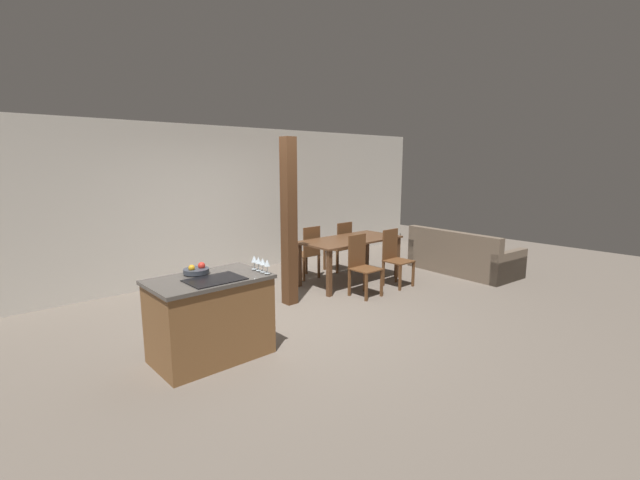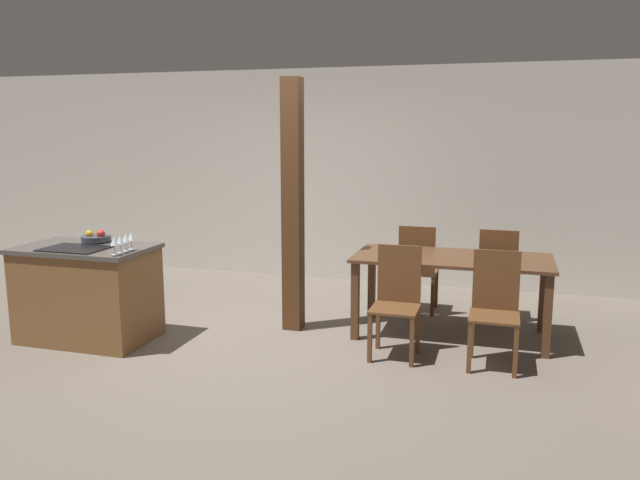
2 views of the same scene
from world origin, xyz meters
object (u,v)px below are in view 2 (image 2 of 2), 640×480
object	(u,v)px
dining_chair_near_left	(397,300)
dining_chair_near_right	(495,307)
fruit_bowl	(96,238)
timber_post	(293,207)
dining_chair_far_right	(497,273)
wine_glass_far	(126,238)
dining_chair_far_left	(418,268)
wine_glass_near	(114,242)
dining_table	(452,267)
kitchen_island	(88,293)
wine_glass_end	(131,237)
wine_glass_middle	(120,240)

from	to	relation	value
dining_chair_near_left	dining_chair_near_right	xyz separation A→B (m)	(0.82, 0.00, 0.00)
fruit_bowl	dining_chair_near_left	world-z (taller)	fruit_bowl
dining_chair_near_right	timber_post	size ratio (longest dim) A/B	0.39
dining_chair_near_left	dining_chair_far_right	bearing A→B (deg)	58.12
timber_post	wine_glass_far	bearing A→B (deg)	-140.26
dining_chair_far_left	timber_post	distance (m)	1.57
wine_glass_far	dining_chair_far_right	size ratio (longest dim) A/B	0.16
wine_glass_near	timber_post	distance (m)	1.67
dining_chair_near_right	dining_table	bearing A→B (deg)	121.88
dining_chair_near_right	dining_chair_far_left	xyz separation A→B (m)	(-0.82, 1.31, 0.00)
kitchen_island	dining_chair_far_left	size ratio (longest dim) A/B	1.27
wine_glass_end	dining_chair_far_left	size ratio (longest dim) A/B	0.16
wine_glass_near	dining_table	xyz separation A→B (m)	(2.69, 1.38, -0.35)
kitchen_island	wine_glass_end	world-z (taller)	wine_glass_end
wine_glass_near	dining_chair_far_right	xyz separation A→B (m)	(3.10, 2.04, -0.52)
dining_table	wine_glass_far	bearing A→B (deg)	-155.75
kitchen_island	dining_chair_near_left	world-z (taller)	dining_chair_near_left
dining_chair_far_left	dining_chair_near_right	bearing A→B (deg)	121.88
wine_glass_near	dining_chair_far_right	size ratio (longest dim) A/B	0.16
wine_glass_end	dining_chair_near_right	bearing A→B (deg)	8.67
wine_glass_middle	timber_post	size ratio (longest dim) A/B	0.06
wine_glass_middle	dining_chair_near_right	bearing A→B (deg)	11.65
dining_chair_near_left	timber_post	xyz separation A→B (m)	(-1.09, 0.43, 0.72)
dining_table	timber_post	world-z (taller)	timber_post
wine_glass_near	dining_chair_far_left	world-z (taller)	wine_glass_near
wine_glass_end	timber_post	distance (m)	1.51
kitchen_island	wine_glass_middle	xyz separation A→B (m)	(0.53, -0.22, 0.56)
kitchen_island	wine_glass_near	world-z (taller)	wine_glass_near
wine_glass_far	dining_chair_far_right	xyz separation A→B (m)	(3.10, 1.87, -0.52)
wine_glass_middle	dining_chair_far_left	bearing A→B (deg)	40.53
wine_glass_near	dining_chair_near_right	xyz separation A→B (m)	(3.10, 0.72, -0.52)
wine_glass_middle	dining_chair_near_right	size ratio (longest dim) A/B	0.16
wine_glass_middle	kitchen_island	bearing A→B (deg)	157.46
wine_glass_near	fruit_bowl	bearing A→B (deg)	137.45
wine_glass_end	wine_glass_near	bearing A→B (deg)	-90.00
dining_chair_near_right	dining_chair_far_right	bearing A→B (deg)	90.00
wine_glass_near	dining_table	world-z (taller)	wine_glass_near
dining_chair_far_left	dining_chair_far_right	bearing A→B (deg)	-180.00
kitchen_island	wine_glass_end	size ratio (longest dim) A/B	7.79
wine_glass_middle	wine_glass_end	bearing A→B (deg)	90.00
dining_chair_near_right	dining_chair_far_left	size ratio (longest dim) A/B	1.00
wine_glass_near	dining_table	size ratio (longest dim) A/B	0.09
fruit_bowl	wine_glass_middle	xyz separation A→B (m)	(0.56, -0.43, 0.08)
wine_glass_end	dining_chair_near_left	distance (m)	2.39
fruit_bowl	dining_chair_far_right	world-z (taller)	fruit_bowl
wine_glass_middle	dining_chair_far_right	size ratio (longest dim) A/B	0.16
fruit_bowl	wine_glass_far	xyz separation A→B (m)	(0.56, -0.35, 0.08)
wine_glass_far	dining_chair_far_right	world-z (taller)	wine_glass_far
wine_glass_middle	dining_table	world-z (taller)	wine_glass_middle
wine_glass_far	dining_chair_far_right	bearing A→B (deg)	31.09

